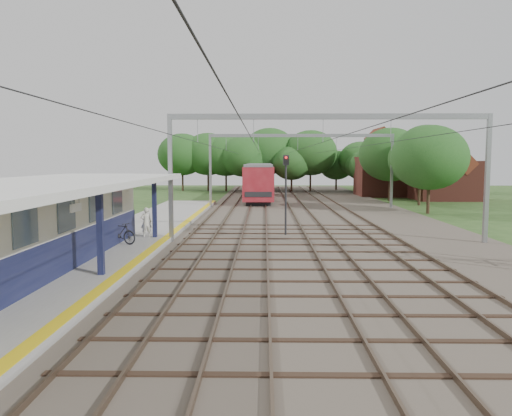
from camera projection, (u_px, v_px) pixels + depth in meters
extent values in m
plane|color=#2D4C1E|center=(261.00, 345.00, 12.24)|extent=(160.00, 160.00, 0.00)
cube|color=#473D33|center=(311.00, 214.00, 42.03)|extent=(18.00, 90.00, 0.10)
cube|color=gray|center=(121.00, 243.00, 26.28)|extent=(5.00, 52.00, 0.35)
cube|color=yellow|center=(163.00, 240.00, 26.23)|extent=(0.45, 52.00, 0.01)
cube|color=beige|center=(31.00, 225.00, 19.16)|extent=(3.20, 18.00, 3.40)
cube|color=#121639|center=(74.00, 251.00, 19.23)|extent=(0.06, 18.00, 1.40)
cube|color=slate|center=(73.00, 212.00, 19.09)|extent=(0.05, 16.00, 1.30)
cube|color=#121639|center=(100.00, 231.00, 18.12)|extent=(0.22, 0.22, 3.20)
cube|color=#121639|center=(154.00, 208.00, 27.08)|extent=(0.22, 0.22, 3.20)
cube|color=silver|center=(47.00, 184.00, 17.99)|extent=(6.40, 20.00, 0.24)
cube|color=white|center=(76.00, 208.00, 16.04)|extent=(0.06, 0.85, 0.26)
cube|color=brown|center=(214.00, 212.00, 42.15)|extent=(0.07, 88.00, 0.15)
cube|color=brown|center=(230.00, 212.00, 42.13)|extent=(0.07, 88.00, 0.15)
cube|color=brown|center=(249.00, 212.00, 42.10)|extent=(0.07, 88.00, 0.15)
cube|color=brown|center=(266.00, 212.00, 42.08)|extent=(0.07, 88.00, 0.15)
cube|color=brown|center=(293.00, 212.00, 42.04)|extent=(0.07, 88.00, 0.15)
cube|color=brown|center=(310.00, 212.00, 42.02)|extent=(0.07, 88.00, 0.15)
cube|color=brown|center=(335.00, 212.00, 41.99)|extent=(0.07, 88.00, 0.15)
cube|color=brown|center=(353.00, 212.00, 41.96)|extent=(0.07, 88.00, 0.15)
cube|color=gray|center=(170.00, 179.00, 26.92)|extent=(0.22, 0.22, 7.00)
cube|color=gray|center=(487.00, 180.00, 26.64)|extent=(0.22, 0.22, 7.00)
cube|color=gray|center=(329.00, 116.00, 26.47)|extent=(17.00, 0.20, 0.30)
cube|color=gray|center=(210.00, 172.00, 46.83)|extent=(0.22, 0.22, 7.00)
cube|color=gray|center=(392.00, 172.00, 46.55)|extent=(0.22, 0.22, 7.00)
cube|color=gray|center=(301.00, 135.00, 46.37)|extent=(17.00, 0.20, 0.30)
cylinder|color=black|center=(222.00, 149.00, 41.64)|extent=(0.02, 88.00, 0.02)
cylinder|color=black|center=(257.00, 149.00, 41.59)|extent=(0.02, 88.00, 0.02)
cylinder|color=black|center=(302.00, 149.00, 41.53)|extent=(0.02, 88.00, 0.02)
cylinder|color=black|center=(345.00, 149.00, 41.47)|extent=(0.02, 88.00, 0.02)
cylinder|color=#382619|center=(196.00, 182.00, 72.99)|extent=(0.28, 0.28, 2.88)
ellipsoid|color=#194719|center=(195.00, 158.00, 72.65)|extent=(6.72, 6.72, 5.76)
cylinder|color=#382619|center=(237.00, 182.00, 74.90)|extent=(0.28, 0.28, 2.52)
ellipsoid|color=#194719|center=(237.00, 162.00, 74.61)|extent=(5.88, 5.88, 5.04)
cylinder|color=#382619|center=(278.00, 181.00, 71.78)|extent=(0.28, 0.28, 3.24)
ellipsoid|color=#194719|center=(278.00, 153.00, 71.40)|extent=(7.56, 7.56, 6.48)
cylinder|color=#382619|center=(318.00, 182.00, 73.70)|extent=(0.28, 0.28, 2.70)
ellipsoid|color=#194719|center=(318.00, 160.00, 73.38)|extent=(6.30, 6.30, 5.40)
cylinder|color=#382619|center=(409.00, 193.00, 49.71)|extent=(0.28, 0.28, 2.52)
ellipsoid|color=#194719|center=(410.00, 162.00, 49.42)|extent=(5.88, 5.88, 5.04)
cylinder|color=#382619|center=(377.00, 184.00, 65.61)|extent=(0.28, 0.28, 2.88)
ellipsoid|color=#194719|center=(378.00, 157.00, 65.28)|extent=(6.72, 6.72, 5.76)
cube|color=brown|center=(446.00, 180.00, 57.47)|extent=(7.00, 6.00, 4.50)
cube|color=#5F2817|center=(447.00, 153.00, 57.17)|extent=(4.99, 6.12, 4.99)
cube|color=brown|center=(389.00, 177.00, 63.50)|extent=(8.00, 6.00, 5.00)
cube|color=#5F2817|center=(390.00, 150.00, 63.18)|extent=(5.52, 6.12, 5.52)
imported|color=silver|center=(146.00, 222.00, 27.16)|extent=(0.69, 0.57, 1.63)
imported|color=black|center=(120.00, 233.00, 24.91)|extent=(1.94, 1.23, 1.13)
cube|color=black|center=(259.00, 197.00, 57.16)|extent=(2.45, 17.46, 0.44)
cube|color=maroon|center=(259.00, 181.00, 56.98)|extent=(3.06, 18.98, 3.35)
cube|color=black|center=(259.00, 178.00, 56.95)|extent=(3.10, 17.46, 0.95)
cube|color=slate|center=(259.00, 165.00, 56.81)|extent=(2.81, 18.98, 0.28)
cube|color=black|center=(260.00, 188.00, 76.65)|extent=(2.45, 17.46, 0.44)
cube|color=maroon|center=(261.00, 176.00, 76.47)|extent=(3.06, 18.98, 3.35)
cube|color=black|center=(261.00, 173.00, 76.44)|extent=(3.10, 17.46, 0.95)
cube|color=slate|center=(261.00, 164.00, 76.30)|extent=(2.81, 18.98, 0.28)
cylinder|color=black|center=(286.00, 199.00, 29.56)|extent=(0.13, 0.13, 4.44)
cube|color=black|center=(286.00, 160.00, 29.34)|extent=(0.35, 0.23, 0.61)
sphere|color=red|center=(286.00, 158.00, 29.23)|extent=(0.16, 0.16, 0.16)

